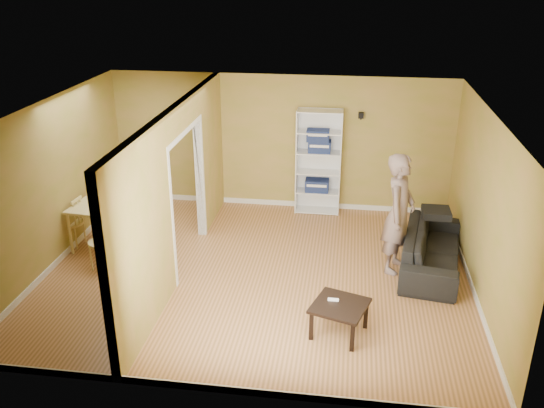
{
  "coord_description": "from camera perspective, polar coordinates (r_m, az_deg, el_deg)",
  "views": [
    {
      "loc": [
        1.32,
        -7.78,
        4.51
      ],
      "look_at": [
        0.2,
        0.2,
        1.1
      ],
      "focal_mm": 38.0,
      "sensor_mm": 36.0,
      "label": 1
    }
  ],
  "objects": [
    {
      "name": "game_controller",
      "position": [
        7.61,
        6.09,
        -9.4
      ],
      "size": [
        0.14,
        0.04,
        0.03
      ],
      "primitive_type": "cube",
      "color": "white",
      "rests_on": "coffee_table"
    },
    {
      "name": "person",
      "position": [
        8.93,
        12.55,
        0.03
      ],
      "size": [
        0.98,
        0.87,
        2.24
      ],
      "primitive_type": "imported",
      "rotation": [
        0.0,
        0.0,
        1.23
      ],
      "color": "slate",
      "rests_on": "ground"
    },
    {
      "name": "coffee_table",
      "position": [
        7.59,
        6.71,
        -10.28
      ],
      "size": [
        0.66,
        0.66,
        0.44
      ],
      "rotation": [
        0.0,
        0.0,
        -0.32
      ],
      "color": "black",
      "rests_on": "ground"
    },
    {
      "name": "partition",
      "position": [
        8.78,
        -9.27,
        1.19
      ],
      "size": [
        0.22,
        5.5,
        2.6
      ],
      "primitive_type": null,
      "color": "tan",
      "rests_on": "ground"
    },
    {
      "name": "dining_table",
      "position": [
        9.91,
        -15.77,
        -0.64
      ],
      "size": [
        1.23,
        0.82,
        0.77
      ],
      "rotation": [
        0.0,
        0.0,
        -0.1
      ],
      "color": "beige",
      "rests_on": "ground"
    },
    {
      "name": "wall_speaker",
      "position": [
        10.79,
        8.81,
        8.67
      ],
      "size": [
        0.1,
        0.1,
        0.1
      ],
      "primitive_type": "cube",
      "color": "black",
      "rests_on": "room_shell"
    },
    {
      "name": "sofa",
      "position": [
        9.42,
        15.62,
        -3.78
      ],
      "size": [
        2.27,
        1.25,
        0.82
      ],
      "primitive_type": "imported",
      "rotation": [
        0.0,
        0.0,
        1.41
      ],
      "color": "black",
      "rests_on": "ground"
    },
    {
      "name": "paper_box_navy_c",
      "position": [
        10.77,
        4.58,
        6.8
      ],
      "size": [
        0.42,
        0.27,
        0.21
      ],
      "primitive_type": "cube",
      "color": "navy",
      "rests_on": "bookshelf"
    },
    {
      "name": "room_shell",
      "position": [
        8.52,
        -1.52,
        0.79
      ],
      "size": [
        6.5,
        6.5,
        6.5
      ],
      "color": "tan",
      "rests_on": "ground"
    },
    {
      "name": "chair_far",
      "position": [
        10.43,
        -14.05,
        -0.62
      ],
      "size": [
        0.43,
        0.43,
        0.92
      ],
      "primitive_type": null,
      "rotation": [
        0.0,
        0.0,
        3.13
      ],
      "color": "#D3AF81",
      "rests_on": "ground"
    },
    {
      "name": "bookshelf",
      "position": [
        10.98,
        4.64,
        4.23
      ],
      "size": [
        0.85,
        0.37,
        2.01
      ],
      "color": "white",
      "rests_on": "ground"
    },
    {
      "name": "paper_box_navy_b",
      "position": [
        10.83,
        4.74,
        5.72
      ],
      "size": [
        0.42,
        0.27,
        0.21
      ],
      "primitive_type": "cube",
      "color": "navy",
      "rests_on": "bookshelf"
    },
    {
      "name": "chair_left",
      "position": [
        10.33,
        -19.28,
        -1.64
      ],
      "size": [
        0.44,
        0.44,
        0.87
      ],
      "primitive_type": null,
      "rotation": [
        0.0,
        0.0,
        -1.67
      ],
      "color": "tan",
      "rests_on": "ground"
    },
    {
      "name": "paper_box_navy_a",
      "position": [
        11.09,
        4.48,
        1.87
      ],
      "size": [
        0.45,
        0.29,
        0.23
      ],
      "primitive_type": "cube",
      "color": "navy",
      "rests_on": "bookshelf"
    },
    {
      "name": "chair_near",
      "position": [
        9.44,
        -16.55,
        -3.49
      ],
      "size": [
        0.46,
        0.46,
        0.92
      ],
      "primitive_type": null,
      "rotation": [
        0.0,
        0.0,
        0.09
      ],
      "color": "tan",
      "rests_on": "ground"
    }
  ]
}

